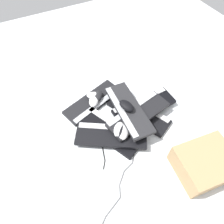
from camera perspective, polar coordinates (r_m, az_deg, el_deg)
name	(u,v)px	position (r m, az deg, el deg)	size (l,w,h in m)	color
ground_plane	(123,117)	(1.38, 3.06, -1.34)	(3.20, 3.20, 0.00)	silver
keyboard_0	(139,112)	(1.39, 7.65, -0.13)	(0.32, 0.46, 0.03)	black
keyboard_1	(93,102)	(1.45, -5.45, 2.99)	(0.46, 0.28, 0.03)	black
keyboard_2	(109,131)	(1.30, -0.84, -5.40)	(0.32, 0.46, 0.03)	black
keyboard_3	(111,135)	(1.25, -0.26, -6.73)	(0.45, 0.36, 0.03)	black
keyboard_4	(144,106)	(1.40, 9.11, 1.69)	(0.44, 0.16, 0.03)	black
keyboard_5	(138,114)	(1.31, 7.47, -0.60)	(0.46, 0.24, 0.03)	black
keyboard_6	(128,109)	(1.29, 4.68, 0.80)	(0.17, 0.45, 0.03)	#232326
mouse_0	(94,101)	(1.40, -5.21, 3.24)	(0.11, 0.07, 0.04)	silver
mouse_1	(122,131)	(1.23, 2.79, -5.55)	(0.11, 0.07, 0.04)	black
mouse_2	(94,96)	(1.43, -5.07, 4.66)	(0.11, 0.07, 0.04)	silver
mouse_3	(119,129)	(1.23, 2.04, -4.98)	(0.11, 0.07, 0.04)	silver
mouse_4	(97,96)	(1.43, -4.18, 4.53)	(0.11, 0.07, 0.04)	black
mouse_5	(123,132)	(1.22, 3.14, -5.72)	(0.11, 0.07, 0.04)	silver
mouse_6	(126,106)	(1.26, 4.16, 1.82)	(0.11, 0.07, 0.04)	black
cable_0	(123,175)	(1.20, 3.24, -17.43)	(0.58, 0.57, 0.01)	#59595B
cable_1	(97,133)	(1.31, -4.22, -6.07)	(0.13, 0.47, 0.01)	black
cardboard_box	(205,163)	(1.26, 24.97, -13.16)	(0.31, 0.26, 0.14)	tan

